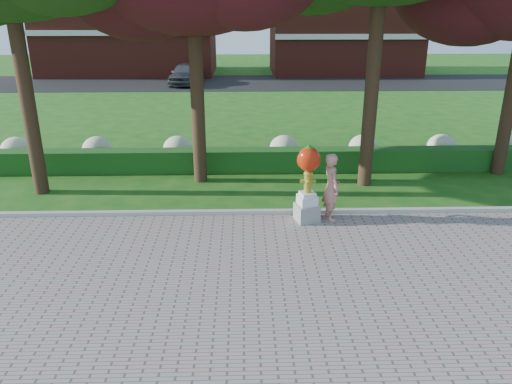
# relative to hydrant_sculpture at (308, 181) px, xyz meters

# --- Properties ---
(ground) EXTENTS (100.00, 100.00, 0.00)m
(ground) POSITION_rel_hydrant_sculpture_xyz_m (-1.20, -2.50, -1.19)
(ground) COLOR #155314
(ground) RESTS_ON ground
(curb) EXTENTS (40.00, 0.18, 0.15)m
(curb) POSITION_rel_hydrant_sculpture_xyz_m (-1.20, 0.50, -1.11)
(curb) COLOR #ADADA5
(curb) RESTS_ON ground
(lawn_hedge) EXTENTS (24.00, 0.70, 0.80)m
(lawn_hedge) POSITION_rel_hydrant_sculpture_xyz_m (-1.20, 4.50, -0.79)
(lawn_hedge) COLOR #144615
(lawn_hedge) RESTS_ON ground
(hydrangea_row) EXTENTS (20.10, 1.10, 0.99)m
(hydrangea_row) POSITION_rel_hydrant_sculpture_xyz_m (-0.63, 5.50, -0.64)
(hydrangea_row) COLOR beige
(hydrangea_row) RESTS_ON ground
(street) EXTENTS (50.00, 8.00, 0.02)m
(street) POSITION_rel_hydrant_sculpture_xyz_m (-1.20, 25.50, -1.18)
(street) COLOR black
(street) RESTS_ON ground
(building_left) EXTENTS (14.00, 8.00, 7.00)m
(building_left) POSITION_rel_hydrant_sculpture_xyz_m (-11.20, 31.50, 2.31)
(building_left) COLOR maroon
(building_left) RESTS_ON ground
(building_right) EXTENTS (12.00, 8.00, 6.40)m
(building_right) POSITION_rel_hydrant_sculpture_xyz_m (6.80, 31.50, 2.01)
(building_right) COLOR maroon
(building_right) RESTS_ON ground
(hydrant_sculpture) EXTENTS (0.72, 0.72, 2.17)m
(hydrant_sculpture) POSITION_rel_hydrant_sculpture_xyz_m (0.00, 0.00, 0.00)
(hydrant_sculpture) COLOR gray
(hydrant_sculpture) RESTS_ON walkway
(woman) EXTENTS (0.58, 0.76, 1.89)m
(woman) POSITION_rel_hydrant_sculpture_xyz_m (0.66, 0.10, -0.20)
(woman) COLOR tan
(woman) RESTS_ON walkway
(parked_car) EXTENTS (2.35, 4.69, 1.54)m
(parked_car) POSITION_rel_hydrant_sculpture_xyz_m (-5.95, 24.76, -0.40)
(parked_car) COLOR #404448
(parked_car) RESTS_ON street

